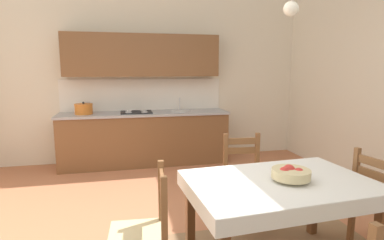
{
  "coord_description": "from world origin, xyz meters",
  "views": [
    {
      "loc": [
        -0.39,
        -2.72,
        1.62
      ],
      "look_at": [
        0.49,
        1.22,
        0.96
      ],
      "focal_mm": 29.27,
      "sensor_mm": 36.0,
      "label": 1
    }
  ],
  "objects_px": {
    "kitchen_cabinetry": "(144,114)",
    "dining_chair_tv_side": "(144,233)",
    "dining_table": "(279,195)",
    "fruit_bowl": "(291,174)",
    "dining_chair_kitchen_side": "(244,180)",
    "dining_chair_window_side": "(382,205)"
  },
  "relations": [
    {
      "from": "kitchen_cabinetry",
      "to": "dining_chair_tv_side",
      "type": "distance_m",
      "value": 3.24
    },
    {
      "from": "fruit_bowl",
      "to": "dining_chair_window_side",
      "type": "bearing_deg",
      "value": 2.31
    },
    {
      "from": "kitchen_cabinetry",
      "to": "dining_chair_window_side",
      "type": "height_order",
      "value": "kitchen_cabinetry"
    },
    {
      "from": "kitchen_cabinetry",
      "to": "fruit_bowl",
      "type": "distance_m",
      "value": 3.34
    },
    {
      "from": "kitchen_cabinetry",
      "to": "dining_table",
      "type": "height_order",
      "value": "kitchen_cabinetry"
    },
    {
      "from": "dining_chair_window_side",
      "to": "dining_chair_kitchen_side",
      "type": "distance_m",
      "value": 1.27
    },
    {
      "from": "kitchen_cabinetry",
      "to": "dining_chair_tv_side",
      "type": "bearing_deg",
      "value": -94.23
    },
    {
      "from": "kitchen_cabinetry",
      "to": "dining_table",
      "type": "distance_m",
      "value": 3.3
    },
    {
      "from": "dining_chair_window_side",
      "to": "dining_chair_tv_side",
      "type": "height_order",
      "value": "same"
    },
    {
      "from": "dining_chair_tv_side",
      "to": "dining_chair_kitchen_side",
      "type": "relative_size",
      "value": 1.0
    },
    {
      "from": "dining_chair_tv_side",
      "to": "dining_chair_kitchen_side",
      "type": "distance_m",
      "value": 1.42
    },
    {
      "from": "dining_chair_kitchen_side",
      "to": "fruit_bowl",
      "type": "height_order",
      "value": "dining_chair_kitchen_side"
    },
    {
      "from": "dining_table",
      "to": "dining_chair_window_side",
      "type": "xyz_separation_m",
      "value": [
        1.0,
        0.01,
        -0.19
      ]
    },
    {
      "from": "dining_chair_window_side",
      "to": "dining_chair_kitchen_side",
      "type": "relative_size",
      "value": 1.0
    },
    {
      "from": "kitchen_cabinetry",
      "to": "fruit_bowl",
      "type": "xyz_separation_m",
      "value": [
        0.91,
        -3.22,
        -0.04
      ]
    },
    {
      "from": "dining_table",
      "to": "dining_chair_kitchen_side",
      "type": "height_order",
      "value": "dining_chair_kitchen_side"
    },
    {
      "from": "dining_chair_kitchen_side",
      "to": "fruit_bowl",
      "type": "xyz_separation_m",
      "value": [
        0.02,
        -0.88,
        0.37
      ]
    },
    {
      "from": "dining_chair_window_side",
      "to": "dining_chair_kitchen_side",
      "type": "height_order",
      "value": "same"
    },
    {
      "from": "kitchen_cabinetry",
      "to": "dining_chair_kitchen_side",
      "type": "bearing_deg",
      "value": -69.14
    },
    {
      "from": "dining_table",
      "to": "fruit_bowl",
      "type": "distance_m",
      "value": 0.2
    },
    {
      "from": "fruit_bowl",
      "to": "kitchen_cabinetry",
      "type": "bearing_deg",
      "value": 105.83
    },
    {
      "from": "dining_chair_kitchen_side",
      "to": "fruit_bowl",
      "type": "relative_size",
      "value": 3.1
    }
  ]
}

